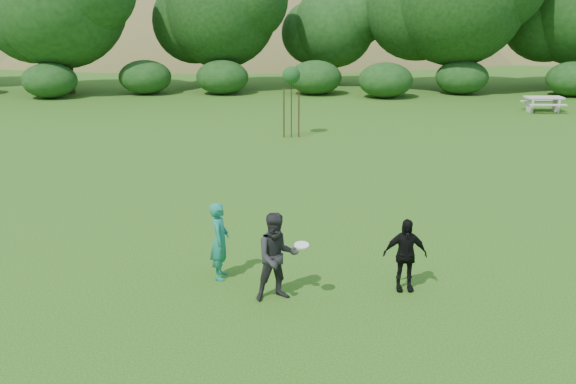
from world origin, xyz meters
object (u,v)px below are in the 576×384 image
Objects in this scene: player_grey at (277,257)px; picnic_table at (544,102)px; player_black at (405,255)px; sapling at (291,77)px; player_teal at (220,241)px.

player_grey is 24.39m from picnic_table.
player_grey reaches higher than player_black.
sapling is (-2.07, 14.24, 1.70)m from player_black.
player_grey is 2.47m from player_black.
player_teal is at bearing -125.48° from picnic_table.
player_teal is 0.94× the size of player_grey.
player_grey is 1.17× the size of player_black.
player_black is 0.51× the size of sapling.
player_teal is 0.55× the size of sapling.
player_teal is 24.23m from picnic_table.
sapling is at bearing 73.13° from player_grey.
player_grey reaches higher than player_teal.
sapling is (1.52, 13.67, 1.63)m from player_teal.
player_grey is at bearing -91.42° from sapling.
player_black is at bearing -81.71° from sapling.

